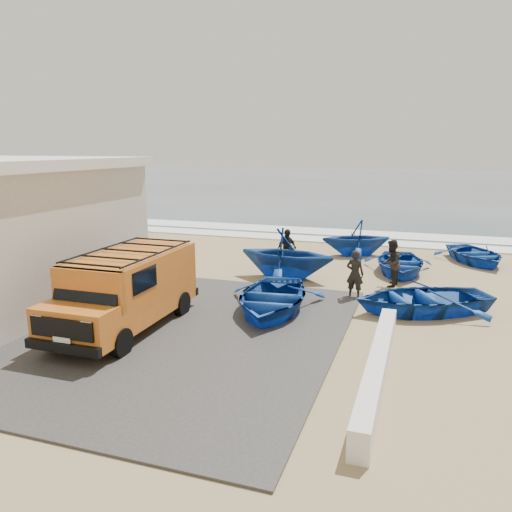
% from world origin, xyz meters
% --- Properties ---
extents(ground, '(160.00, 160.00, 0.00)m').
position_xyz_m(ground, '(0.00, 0.00, 0.00)').
color(ground, tan).
extents(slab, '(12.00, 10.00, 0.05)m').
position_xyz_m(slab, '(-2.00, -2.00, 0.03)').
color(slab, '#3F3C3A').
rests_on(slab, ground).
extents(ocean, '(180.00, 88.00, 0.01)m').
position_xyz_m(ocean, '(0.00, 56.00, 0.00)').
color(ocean, '#385166').
rests_on(ocean, ground).
extents(surf_line, '(180.00, 1.60, 0.06)m').
position_xyz_m(surf_line, '(0.00, 12.00, 0.03)').
color(surf_line, white).
rests_on(surf_line, ground).
extents(surf_wash, '(180.00, 2.20, 0.04)m').
position_xyz_m(surf_wash, '(0.00, 14.50, 0.02)').
color(surf_wash, white).
rests_on(surf_wash, ground).
extents(parapet, '(0.35, 6.00, 0.55)m').
position_xyz_m(parapet, '(5.00, -3.00, 0.28)').
color(parapet, silver).
rests_on(parapet, ground).
extents(van, '(1.96, 4.77, 2.04)m').
position_xyz_m(van, '(-1.42, -2.09, 1.10)').
color(van, orange).
rests_on(van, ground).
extents(boat_near_left, '(3.33, 4.34, 0.83)m').
position_xyz_m(boat_near_left, '(1.71, 0.36, 0.42)').
color(boat_near_left, '#14459F').
rests_on(boat_near_left, ground).
extents(boat_near_right, '(4.77, 4.28, 0.81)m').
position_xyz_m(boat_near_right, '(5.76, 1.72, 0.41)').
color(boat_near_right, '#14459F').
rests_on(boat_near_right, ground).
extents(boat_mid_left, '(3.73, 3.31, 1.82)m').
position_xyz_m(boat_mid_left, '(1.12, 4.11, 0.91)').
color(boat_mid_left, '#14459F').
rests_on(boat_mid_left, ground).
extents(boat_mid_right, '(2.96, 3.88, 0.75)m').
position_xyz_m(boat_mid_right, '(4.92, 6.21, 0.38)').
color(boat_mid_right, '#14459F').
rests_on(boat_mid_right, ground).
extents(boat_far_left, '(3.76, 3.56, 1.56)m').
position_xyz_m(boat_far_left, '(2.95, 8.84, 0.78)').
color(boat_far_left, '#14459F').
rests_on(boat_far_left, ground).
extents(boat_far_right, '(3.64, 4.16, 0.72)m').
position_xyz_m(boat_far_right, '(7.75, 8.96, 0.36)').
color(boat_far_right, '#14459F').
rests_on(boat_far_right, ground).
extents(fisherman_front, '(0.60, 0.43, 1.52)m').
position_xyz_m(fisherman_front, '(3.76, 2.54, 0.76)').
color(fisherman_front, black).
rests_on(fisherman_front, ground).
extents(fisherman_middle, '(0.70, 0.85, 1.59)m').
position_xyz_m(fisherman_middle, '(4.73, 4.26, 0.80)').
color(fisherman_middle, black).
rests_on(fisherman_middle, ground).
extents(fisherman_back, '(0.85, 0.97, 1.57)m').
position_xyz_m(fisherman_back, '(0.76, 5.45, 0.78)').
color(fisherman_back, black).
rests_on(fisherman_back, ground).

